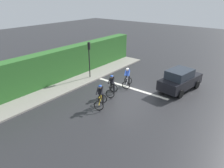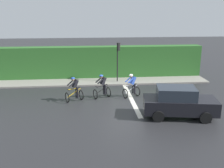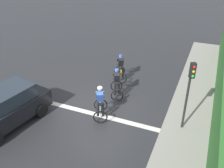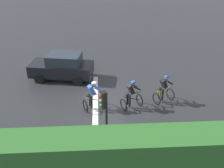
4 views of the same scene
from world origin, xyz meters
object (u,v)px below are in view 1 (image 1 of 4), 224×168
at_px(cyclist_second, 112,85).
at_px(traffic_light_near_crossing, 89,55).
at_px(cyclist_lead, 101,96).
at_px(cyclist_mid, 127,78).
at_px(car_black, 180,80).

xyz_separation_m(cyclist_second, traffic_light_near_crossing, (3.79, -1.52, 1.43)).
distance_m(cyclist_second, traffic_light_near_crossing, 4.32).
height_order(cyclist_lead, traffic_light_near_crossing, traffic_light_near_crossing).
relative_size(cyclist_mid, traffic_light_near_crossing, 0.50).
relative_size(cyclist_lead, traffic_light_near_crossing, 0.50).
relative_size(cyclist_second, traffic_light_near_crossing, 0.50).
height_order(cyclist_second, car_black, car_black).
bearing_deg(traffic_light_near_crossing, car_black, -160.79).
relative_size(cyclist_lead, cyclist_second, 1.00).
distance_m(cyclist_second, car_black, 5.57).
height_order(cyclist_mid, car_black, car_black).
bearing_deg(cyclist_mid, cyclist_lead, 96.92).
bearing_deg(car_black, cyclist_mid, 29.21).
xyz_separation_m(cyclist_lead, car_black, (-3.23, -6.03, 0.08)).
xyz_separation_m(car_black, traffic_light_near_crossing, (7.52, 2.62, 1.35)).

